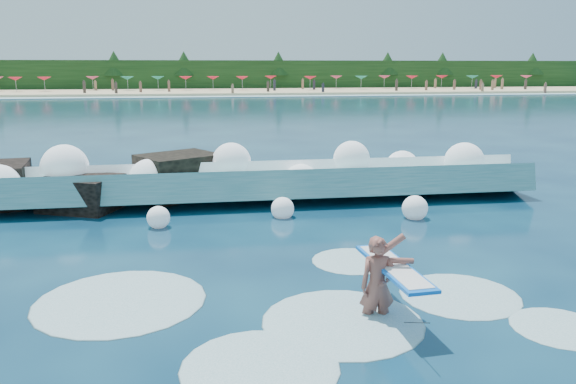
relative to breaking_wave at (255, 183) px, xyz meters
name	(u,v)px	position (x,y,z in m)	size (l,w,h in m)	color
ground	(228,278)	(-1.19, -6.42, -0.51)	(200.00, 200.00, 0.00)	#072039
beach	(200,92)	(-1.19, 71.58, -0.31)	(140.00, 20.00, 0.40)	tan
wet_band	(201,96)	(-1.19, 60.58, -0.47)	(140.00, 5.00, 0.08)	silver
treeline	(199,75)	(-1.19, 81.58, 1.99)	(140.00, 4.00, 5.00)	black
breaking_wave	(255,183)	(0.00, 0.00, 0.00)	(16.85, 2.68, 1.45)	teal
rock_cluster	(73,187)	(-5.37, 0.34, -0.01)	(8.60, 3.67, 1.57)	black
surfer_with_board	(381,281)	(1.18, -8.53, 0.09)	(0.90, 2.83, 1.63)	brown
wave_spray	(244,172)	(-0.33, -0.08, 0.38)	(15.00, 4.31, 1.86)	white
surf_foam	(277,311)	(-0.46, -8.06, -0.51)	(9.16, 5.88, 0.15)	silver
beach_umbrellas	(199,78)	(-1.25, 73.74, 1.74)	(113.51, 6.34, 0.50)	red
beachgoers	(212,87)	(0.53, 67.16, 0.56)	(103.31, 13.53, 1.94)	#3F332D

